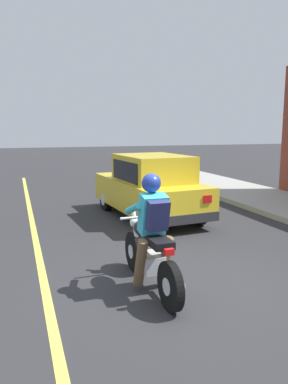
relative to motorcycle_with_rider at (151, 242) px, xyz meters
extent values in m
plane|color=#2B2B2D|center=(0.40, -0.04, -0.68)|extent=(80.00, 80.00, 0.00)
cube|color=#D1C64C|center=(-1.40, 2.96, -0.67)|extent=(0.12, 19.80, 0.01)
cylinder|color=black|center=(-0.01, 0.72, -0.37)|extent=(0.11, 0.62, 0.62)
cylinder|color=silver|center=(-0.01, 0.72, -0.37)|extent=(0.12, 0.22, 0.22)
cylinder|color=black|center=(0.01, -0.68, -0.37)|extent=(0.11, 0.62, 0.62)
cylinder|color=silver|center=(0.01, -0.68, -0.37)|extent=(0.12, 0.22, 0.22)
cube|color=silver|center=(0.00, -0.03, -0.29)|extent=(0.29, 0.40, 0.24)
ellipsoid|color=black|center=(-0.01, 0.22, 0.12)|extent=(0.31, 0.53, 0.24)
cube|color=black|center=(0.00, -0.26, 0.08)|extent=(0.27, 0.56, 0.10)
cylinder|color=silver|center=(-0.01, 0.62, -0.05)|extent=(0.08, 0.33, 0.68)
cylinder|color=silver|center=(-0.01, 0.50, 0.23)|extent=(0.56, 0.05, 0.04)
sphere|color=silver|center=(-0.01, 0.67, 0.11)|extent=(0.16, 0.16, 0.16)
cylinder|color=silver|center=(0.17, -0.43, -0.39)|extent=(0.09, 0.55, 0.08)
cube|color=red|center=(0.01, -0.63, 0.05)|extent=(0.12, 0.06, 0.08)
cylinder|color=brown|center=(-0.18, -0.10, -0.25)|extent=(0.15, 0.35, 0.71)
cylinder|color=brown|center=(0.18, -0.10, -0.25)|extent=(0.15, 0.35, 0.71)
cube|color=#33B2D1|center=(0.00, -0.08, 0.40)|extent=(0.35, 0.33, 0.57)
cylinder|color=#33B2D1|center=(-0.20, 0.16, 0.44)|extent=(0.10, 0.52, 0.26)
cylinder|color=#33B2D1|center=(0.20, 0.16, 0.44)|extent=(0.10, 0.52, 0.26)
sphere|color=navy|center=(0.00, -0.02, 0.81)|extent=(0.26, 0.26, 0.26)
cube|color=navy|center=(0.00, -0.24, 0.42)|extent=(0.28, 0.24, 0.42)
cylinder|color=black|center=(0.59, 5.17, -0.38)|extent=(0.23, 0.61, 0.60)
cylinder|color=silver|center=(0.59, 5.17, -0.38)|extent=(0.23, 0.35, 0.33)
cylinder|color=black|center=(2.02, 5.29, -0.38)|extent=(0.23, 0.61, 0.60)
cylinder|color=silver|center=(2.02, 5.29, -0.38)|extent=(0.23, 0.35, 0.33)
cylinder|color=black|center=(0.80, 2.78, -0.38)|extent=(0.23, 0.61, 0.60)
cylinder|color=silver|center=(0.80, 2.78, -0.38)|extent=(0.23, 0.35, 0.33)
cylinder|color=black|center=(2.23, 2.90, -0.38)|extent=(0.23, 0.61, 0.60)
cylinder|color=silver|center=(2.23, 2.90, -0.38)|extent=(0.23, 0.35, 0.33)
cube|color=gold|center=(1.41, 4.04, -0.08)|extent=(1.96, 3.83, 0.70)
cube|color=gold|center=(1.43, 3.79, 0.56)|extent=(1.60, 2.02, 0.66)
cube|color=black|center=(1.35, 4.65, 0.51)|extent=(1.35, 0.46, 0.51)
cube|color=black|center=(0.71, 3.72, 0.54)|extent=(0.16, 1.52, 0.46)
cube|color=black|center=(2.15, 3.85, 0.54)|extent=(0.16, 1.52, 0.46)
cube|color=silver|center=(0.74, 5.84, 0.04)|extent=(0.24, 0.06, 0.14)
cube|color=red|center=(1.06, 2.14, 0.06)|extent=(0.20, 0.06, 0.16)
cube|color=silver|center=(1.75, 5.93, 0.04)|extent=(0.24, 0.06, 0.14)
cube|color=red|center=(2.08, 2.23, 0.06)|extent=(0.20, 0.06, 0.16)
cube|color=#28282B|center=(1.25, 5.86, -0.33)|extent=(1.61, 0.26, 0.20)
cube|color=#28282B|center=(1.57, 2.21, -0.33)|extent=(1.61, 0.26, 0.20)
camera|label=1|loc=(-1.69, -4.63, 1.53)|focal=35.00mm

